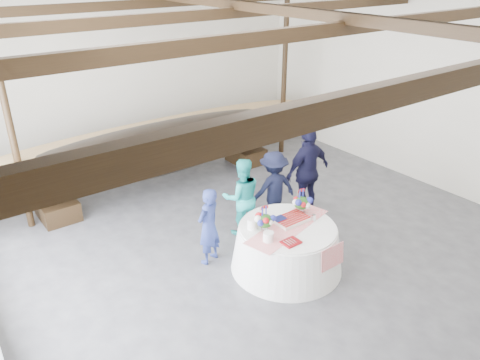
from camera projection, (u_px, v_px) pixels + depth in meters
floor at (283, 256)px, 8.85m from camera, size 10.00×12.00×0.01m
wall_back at (134, 79)px, 12.23m from camera, size 10.00×0.02×4.50m
wall_right at (452, 97)px, 10.59m from camera, size 0.02×12.00×4.50m
ceiling at (295, 3)px, 6.92m from camera, size 10.00×12.00×0.01m
pavilion_structure at (263, 33)px, 7.65m from camera, size 9.80×11.76×4.50m
longboat_display at (161, 148)px, 11.13m from camera, size 8.55×1.71×1.60m
banquet_table at (287, 247)px, 8.36m from camera, size 2.00×2.00×0.86m
tabletop_items at (283, 216)px, 8.21m from camera, size 1.93×1.03×0.40m
guest_woman_blue at (208, 226)px, 8.41m from camera, size 0.63×0.52×1.48m
guest_woman_teal at (242, 197)px, 9.29m from camera, size 0.97×0.87×1.63m
guest_man_left at (273, 188)px, 9.65m from camera, size 1.12×0.75×1.61m
guest_man_right at (307, 171)px, 9.94m from camera, size 1.18×0.51×2.01m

